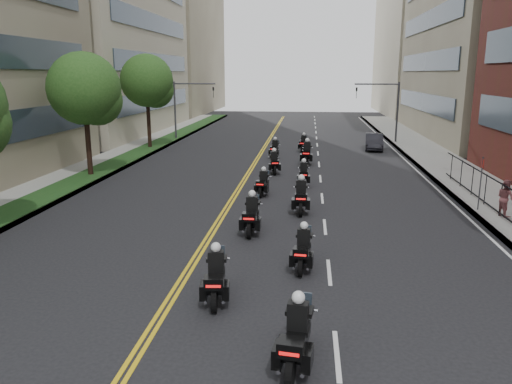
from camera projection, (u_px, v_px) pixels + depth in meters
sidewalk_right at (467, 181)px, 30.02m from camera, size 4.00×90.00×0.15m
sidewalk_left at (86, 172)px, 32.49m from camera, size 4.00×90.00×0.15m
grass_strip at (97, 171)px, 32.38m from camera, size 2.00×90.00×0.04m
building_right_far at (435, 29)px, 77.29m from camera, size 15.00×28.00×26.00m
building_left_far at (162, 32)px, 81.76m from camera, size 16.00×28.00×26.00m
street_trees at (40, 99)px, 25.03m from camera, size 4.40×38.40×7.98m
traffic_signal_right at (387, 103)px, 45.87m from camera, size 4.09×0.20×5.60m
traffic_signal_left at (184, 102)px, 47.83m from camera, size 4.09×0.20×5.60m
motorcycle_1 at (297, 338)px, 11.00m from camera, size 0.72×2.37×1.75m
motorcycle_2 at (216, 278)px, 14.25m from camera, size 0.66×2.31×1.71m
motorcycle_3 at (303, 251)px, 16.60m from camera, size 0.59×2.17×1.60m
motorcycle_4 at (252, 216)px, 20.33m from camera, size 0.55×2.39×1.76m
motorcycle_5 at (301, 198)px, 23.34m from camera, size 0.56×2.42×1.79m
motorcycle_6 at (263, 184)px, 26.68m from camera, size 0.59×2.07×1.53m
motorcycle_7 at (304, 175)px, 28.97m from camera, size 0.49×2.13×1.58m
motorcycle_8 at (274, 163)px, 32.50m from camera, size 0.68×2.23×1.65m
motorcycle_9 at (307, 154)px, 35.74m from camera, size 0.62×2.52×1.86m
motorcycle_10 at (275, 150)px, 38.50m from camera, size 0.58×2.16×1.59m
motorcycle_11 at (303, 144)px, 41.64m from camera, size 0.62×2.11×1.56m
parked_sedan at (374, 142)px, 42.57m from camera, size 1.86×4.25×1.36m
pedestrian_b at (505, 198)px, 22.17m from camera, size 0.84×0.96×1.66m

